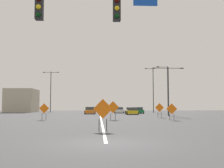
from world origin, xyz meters
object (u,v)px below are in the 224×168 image
(construction_sign_left_lane, at_px, (44,109))
(construction_sign_median_far, at_px, (113,108))
(construction_sign_median_near, at_px, (172,110))
(car_orange_distant, at_px, (90,111))
(car_green_far, at_px, (137,110))
(car_white_near, at_px, (119,110))
(car_yellow_mid, at_px, (132,111))
(street_lamp_far_left, at_px, (167,88))
(street_lamp_far_right, at_px, (168,86))
(street_lamp_mid_right, at_px, (153,88))
(construction_sign_left_shoulder, at_px, (159,108))
(construction_sign_right_lane, at_px, (103,110))
(street_lamp_mid_left, at_px, (51,88))

(construction_sign_left_lane, height_order, construction_sign_median_far, construction_sign_median_far)
(construction_sign_median_near, bearing_deg, construction_sign_median_far, 169.77)
(car_orange_distant, xyz_separation_m, car_green_far, (9.38, 2.26, -0.02))
(construction_sign_left_lane, height_order, car_orange_distant, construction_sign_left_lane)
(construction_sign_left_lane, relative_size, car_white_near, 0.41)
(construction_sign_median_near, bearing_deg, car_white_near, 97.61)
(car_orange_distant, xyz_separation_m, car_yellow_mid, (7.47, -3.89, -0.01))
(construction_sign_left_lane, height_order, car_white_near, construction_sign_left_lane)
(street_lamp_far_left, distance_m, car_green_far, 11.84)
(street_lamp_far_right, distance_m, car_orange_distant, 16.94)
(street_lamp_mid_right, height_order, construction_sign_left_lane, street_lamp_mid_right)
(construction_sign_left_shoulder, bearing_deg, construction_sign_right_lane, -112.96)
(street_lamp_mid_right, bearing_deg, street_lamp_far_right, -94.31)
(construction_sign_left_lane, bearing_deg, car_orange_distant, 77.95)
(street_lamp_mid_left, xyz_separation_m, construction_sign_median_far, (12.56, -32.38, -4.11))
(street_lamp_far_right, height_order, car_white_near, street_lamp_far_right)
(construction_sign_right_lane, bearing_deg, construction_sign_left_shoulder, 67.04)
(street_lamp_far_left, xyz_separation_m, construction_sign_right_lane, (-10.76, -25.91, -3.09))
(construction_sign_left_lane, bearing_deg, street_lamp_far_left, 36.12)
(street_lamp_mid_left, bearing_deg, construction_sign_right_lane, -76.21)
(street_lamp_mid_left, height_order, construction_sign_right_lane, street_lamp_mid_left)
(car_yellow_mid, bearing_deg, car_green_far, 72.70)
(car_orange_distant, relative_size, car_green_far, 1.07)
(street_lamp_far_left, height_order, construction_sign_median_near, street_lamp_far_left)
(construction_sign_right_lane, distance_m, car_orange_distant, 34.44)
(construction_sign_left_shoulder, distance_m, construction_sign_right_lane, 20.17)
(construction_sign_left_lane, distance_m, construction_sign_median_far, 7.74)
(street_lamp_far_right, xyz_separation_m, construction_sign_left_lane, (-16.70, -9.91, -3.36))
(construction_sign_median_far, bearing_deg, car_green_far, 75.36)
(construction_sign_median_near, xyz_separation_m, car_green_far, (-0.28, 24.59, -0.55))
(construction_sign_median_far, xyz_separation_m, car_orange_distant, (-3.26, 21.17, -0.71))
(construction_sign_right_lane, bearing_deg, street_lamp_mid_right, 74.54)
(construction_sign_right_lane, xyz_separation_m, car_white_near, (4.06, 39.85, -0.73))
(street_lamp_mid_left, height_order, street_lamp_far_right, street_lamp_mid_left)
(street_lamp_mid_left, bearing_deg, construction_sign_left_shoulder, -54.79)
(construction_sign_left_lane, height_order, car_green_far, construction_sign_left_lane)
(street_lamp_mid_left, height_order, car_orange_distant, street_lamp_mid_left)
(street_lamp_far_right, height_order, construction_sign_median_far, street_lamp_far_right)
(street_lamp_mid_left, xyz_separation_m, car_yellow_mid, (16.76, -15.09, -4.84))
(construction_sign_right_lane, height_order, car_green_far, construction_sign_right_lane)
(street_lamp_far_right, bearing_deg, car_orange_distant, 137.86)
(street_lamp_far_right, bearing_deg, car_white_near, 110.78)
(car_orange_distant, bearing_deg, street_lamp_far_right, -42.14)
(construction_sign_left_lane, relative_size, construction_sign_left_shoulder, 0.97)
(car_orange_distant, distance_m, car_green_far, 9.65)
(street_lamp_mid_left, xyz_separation_m, street_lamp_far_right, (21.52, -22.26, -0.90))
(street_lamp_far_right, bearing_deg, street_lamp_mid_right, 85.69)
(construction_sign_left_lane, bearing_deg, construction_sign_right_lane, -64.59)
(street_lamp_mid_left, bearing_deg, street_lamp_mid_right, -7.46)
(street_lamp_far_left, xyz_separation_m, car_yellow_mid, (-5.18, 4.58, -3.79))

